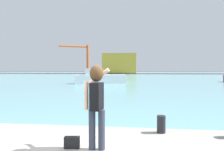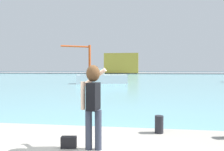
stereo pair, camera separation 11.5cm
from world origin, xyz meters
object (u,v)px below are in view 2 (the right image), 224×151
Objects in this scene: boat_moored at (101,78)px; person_photographer at (93,98)px; handbag at (69,142)px; warehouse_left at (122,63)px; harbor_bollard at (159,124)px; port_crane at (85,55)px.

person_photographer is at bearing -92.10° from boat_moored.
warehouse_left reaches higher than handbag.
boat_moored is at bearing 18.73° from person_photographer.
warehouse_left is at bearing 12.95° from person_photographer.
boat_moored is at bearing 103.73° from harbor_bollard.
port_crane is at bearing 104.56° from handbag.
person_photographer is at bearing -75.11° from port_crane.
handbag is 0.02× the size of warehouse_left.
boat_moored is (-4.82, 26.96, -0.85)m from person_photographer.
harbor_bollard is at bearing -84.61° from warehouse_left.
person_photographer reaches higher than boat_moored.
person_photographer is 86.34m from warehouse_left.
harbor_bollard is (1.98, 1.29, 0.10)m from handbag.
handbag is 27.30m from boat_moored.
person_photographer is 3.90× the size of harbor_bollard.
warehouse_left is (-6.54, 86.05, 2.80)m from person_photographer.
harbor_bollard is at bearing -88.49° from boat_moored.
harbor_bollard is 0.06× the size of boat_moored.
handbag is 2.36m from harbor_bollard.
person_photographer is 2.12m from harbor_bollard.
person_photographer is at bearing -138.38° from harbor_bollard.
handbag is 0.72× the size of harbor_bollard.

